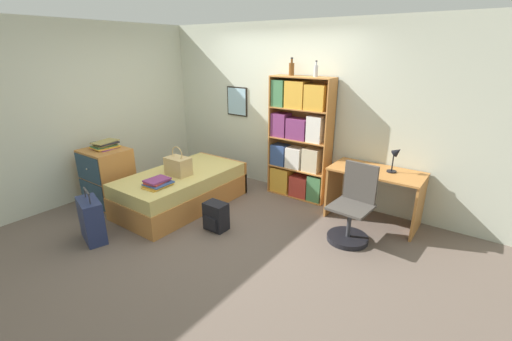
% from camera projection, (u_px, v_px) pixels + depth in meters
% --- Properties ---
extents(ground_plane, '(14.00, 14.00, 0.00)m').
position_uv_depth(ground_plane, '(223.00, 220.00, 4.67)').
color(ground_plane, '#66564C').
extents(wall_back, '(10.00, 0.09, 2.60)m').
position_uv_depth(wall_back, '(283.00, 109.00, 5.39)').
color(wall_back, beige).
rests_on(wall_back, ground_plane).
extents(wall_left, '(0.06, 10.00, 2.60)m').
position_uv_depth(wall_left, '(114.00, 108.00, 5.48)').
color(wall_left, beige).
rests_on(wall_left, ground_plane).
extents(bed, '(0.99, 1.86, 0.51)m').
position_uv_depth(bed, '(183.00, 189.00, 5.04)').
color(bed, '#B77538').
rests_on(bed, ground_plane).
extents(handbag, '(0.34, 0.23, 0.42)m').
position_uv_depth(handbag, '(178.00, 166.00, 4.82)').
color(handbag, tan).
rests_on(handbag, bed).
extents(book_stack_on_bed, '(0.30, 0.36, 0.09)m').
position_uv_depth(book_stack_on_bed, '(158.00, 183.00, 4.45)').
color(book_stack_on_bed, gold).
rests_on(book_stack_on_bed, bed).
extents(suitcase, '(0.48, 0.33, 0.65)m').
position_uv_depth(suitcase, '(92.00, 220.00, 4.10)').
color(suitcase, navy).
rests_on(suitcase, ground_plane).
extents(dresser, '(0.63, 0.58, 0.83)m').
position_uv_depth(dresser, '(108.00, 177.00, 5.07)').
color(dresser, '#B77538').
rests_on(dresser, ground_plane).
extents(magazine_pile_on_dresser, '(0.32, 0.38, 0.11)m').
position_uv_depth(magazine_pile_on_dresser, '(105.00, 145.00, 4.98)').
color(magazine_pile_on_dresser, '#7A336B').
rests_on(magazine_pile_on_dresser, dresser).
extents(bookcase, '(0.96, 0.30, 1.84)m').
position_uv_depth(bookcase, '(298.00, 141.00, 5.16)').
color(bookcase, '#B77538').
rests_on(bookcase, ground_plane).
extents(bottle_green, '(0.08, 0.08, 0.25)m').
position_uv_depth(bottle_green, '(292.00, 69.00, 4.93)').
color(bottle_green, brown).
rests_on(bottle_green, bookcase).
extents(bottle_brown, '(0.06, 0.06, 0.22)m').
position_uv_depth(bottle_brown, '(316.00, 71.00, 4.69)').
color(bottle_brown, '#B7BCC1').
rests_on(bottle_brown, bookcase).
extents(desk, '(1.16, 0.60, 0.72)m').
position_uv_depth(desk, '(375.00, 186.00, 4.49)').
color(desk, '#B77538').
rests_on(desk, ground_plane).
extents(desk_lamp, '(0.17, 0.12, 0.35)m').
position_uv_depth(desk_lamp, '(396.00, 156.00, 4.27)').
color(desk_lamp, black).
rests_on(desk_lamp, desk).
extents(desk_chair, '(0.49, 0.49, 0.94)m').
position_uv_depth(desk_chair, '(351.00, 217.00, 4.11)').
color(desk_chair, black).
rests_on(desk_chair, ground_plane).
extents(backpack, '(0.29, 0.23, 0.37)m').
position_uv_depth(backpack, '(216.00, 216.00, 4.37)').
color(backpack, black).
rests_on(backpack, ground_plane).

